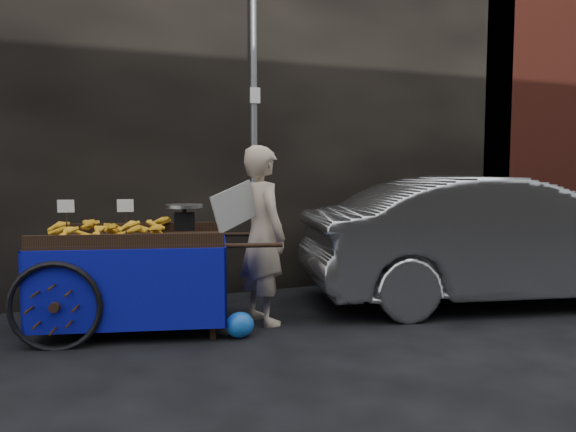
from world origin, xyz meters
name	(u,v)px	position (x,y,z in m)	size (l,w,h in m)	color
ground	(269,328)	(0.00, 0.00, 0.00)	(80.00, 80.00, 0.00)	black
building_wall	(230,100)	(0.39, 2.60, 2.50)	(13.50, 2.00, 5.00)	black
street_pole	(254,130)	(0.30, 1.30, 2.01)	(0.12, 0.10, 4.00)	slate
banana_cart	(128,247)	(-1.26, 0.50, 0.80)	(2.57, 1.64, 1.29)	black
vendor	(262,235)	(0.01, 0.21, 0.89)	(0.88, 0.72, 1.78)	tan
plastic_bag	(240,325)	(-0.36, -0.19, 0.12)	(0.27, 0.21, 0.24)	blue
parked_car	(498,240)	(2.82, 0.00, 0.73)	(1.54, 4.42, 1.46)	#A5A8AC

